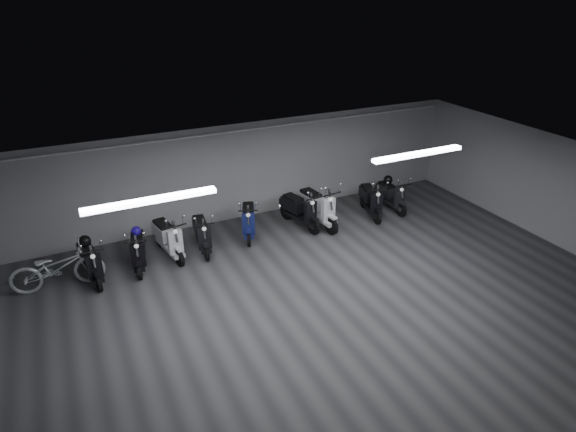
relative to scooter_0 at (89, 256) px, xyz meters
name	(u,v)px	position (x,y,z in m)	size (l,w,h in m)	color
floor	(320,312)	(4.18, -3.35, -0.62)	(14.00, 10.00, 0.01)	#353538
ceiling	(324,189)	(4.18, -3.35, 2.19)	(14.00, 10.00, 0.01)	gray
back_wall	(236,173)	(4.18, 1.65, 0.78)	(14.00, 0.01, 2.80)	#9B9B9E
right_wall	(563,194)	(11.18, -3.35, 0.78)	(0.01, 10.00, 2.80)	#9B9B9E
fluor_strip_left	(151,200)	(1.18, -2.35, 2.12)	(2.40, 0.18, 0.08)	white
fluor_strip_right	(418,154)	(7.18, -2.35, 2.12)	(2.40, 0.18, 0.08)	white
conduit	(235,131)	(4.18, 1.57, 2.00)	(0.05, 0.05, 13.60)	white
scooter_0	(89,256)	(0.00, 0.00, 0.00)	(0.55, 1.66, 1.24)	black
scooter_1	(138,245)	(1.09, 0.08, -0.01)	(0.54, 1.63, 1.21)	black
scooter_2	(168,232)	(1.87, 0.30, 0.04)	(0.59, 1.78, 1.33)	silver
scooter_3	(202,229)	(2.71, 0.24, 0.00)	(0.55, 1.65, 1.23)	black
scooter_4	(248,215)	(4.06, 0.45, 0.00)	(0.56, 1.68, 1.25)	navy
scooter_5	(300,205)	(5.57, 0.36, 0.05)	(0.59, 1.78, 1.33)	black
scooter_6	(318,201)	(6.05, 0.23, 0.11)	(0.65, 1.96, 1.46)	white
scooter_7	(371,195)	(7.77, 0.11, 0.02)	(0.57, 1.72, 1.28)	black
scooter_9	(392,191)	(8.56, 0.20, -0.02)	(0.54, 1.61, 1.20)	black
bicycle	(56,263)	(-0.70, -0.04, 0.02)	(0.70, 1.97, 1.28)	silver
helmet_0	(136,231)	(1.13, 0.30, 0.25)	(0.23, 0.23, 0.23)	#1D0C86
helmet_1	(85,241)	(-0.03, 0.23, 0.29)	(0.28, 0.28, 0.28)	black
helmet_2	(388,180)	(8.56, 0.42, 0.26)	(0.28, 0.28, 0.28)	black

